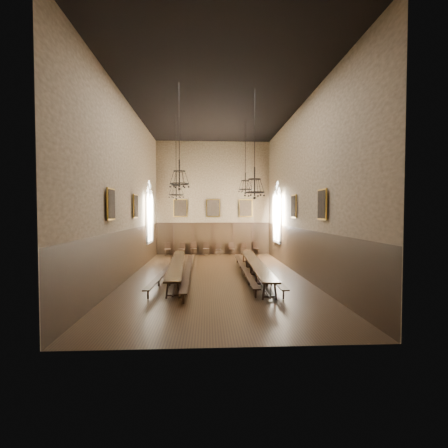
{
  "coord_description": "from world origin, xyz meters",
  "views": [
    {
      "loc": [
        -0.45,
        -16.93,
        3.37
      ],
      "look_at": [
        0.49,
        1.5,
        2.7
      ],
      "focal_mm": 26.0,
      "sensor_mm": 36.0,
      "label": 1
    }
  ],
  "objects": [
    {
      "name": "wall_right",
      "position": [
        4.51,
        0.0,
        4.5
      ],
      "size": [
        0.02,
        18.0,
        9.0
      ],
      "primitive_type": "cube",
      "color": "#937A5A",
      "rests_on": "ground"
    },
    {
      "name": "chair_3",
      "position": [
        -0.55,
        8.51,
        0.31
      ],
      "size": [
        0.51,
        0.51,
        1.04
      ],
      "rotation": [
        0.0,
        0.0,
        0.11
      ],
      "color": "black",
      "rests_on": "floor"
    },
    {
      "name": "chandelier_front_left",
      "position": [
        -1.68,
        -2.61,
        4.91
      ],
      "size": [
        0.85,
        0.85,
        4.53
      ],
      "color": "black",
      "rests_on": "ceiling"
    },
    {
      "name": "floor",
      "position": [
        0.0,
        0.0,
        -0.01
      ],
      "size": [
        9.0,
        18.0,
        0.02
      ],
      "primitive_type": "cube",
      "color": "black",
      "rests_on": "ground"
    },
    {
      "name": "portrait_left_0",
      "position": [
        -4.38,
        1.0,
        3.7
      ],
      "size": [
        0.12,
        1.0,
        1.3
      ],
      "color": "#B7882C",
      "rests_on": "wall_left"
    },
    {
      "name": "chandelier_front_right",
      "position": [
        1.71,
        -2.08,
        4.58
      ],
      "size": [
        0.94,
        0.94,
        4.88
      ],
      "color": "black",
      "rests_on": "ceiling"
    },
    {
      "name": "bench_right_outer",
      "position": [
        2.46,
        0.02,
        0.29
      ],
      "size": [
        0.36,
        10.08,
        0.45
      ],
      "rotation": [
        0.0,
        0.0,
        0.01
      ],
      "color": "black",
      "rests_on": "floor"
    },
    {
      "name": "chair_4",
      "position": [
        0.38,
        8.47,
        0.28
      ],
      "size": [
        0.48,
        0.48,
        0.93
      ],
      "rotation": [
        0.0,
        0.0,
        -0.21
      ],
      "color": "black",
      "rests_on": "floor"
    },
    {
      "name": "portrait_left_1",
      "position": [
        -4.38,
        -3.5,
        3.7
      ],
      "size": [
        0.12,
        1.0,
        1.3
      ],
      "color": "#B7882C",
      "rests_on": "wall_left"
    },
    {
      "name": "portrait_back_0",
      "position": [
        -2.6,
        8.88,
        3.7
      ],
      "size": [
        1.1,
        0.12,
        1.4
      ],
      "color": "#B7882C",
      "rests_on": "wall_back"
    },
    {
      "name": "table_left",
      "position": [
        -2.06,
        0.11,
        0.38
      ],
      "size": [
        1.23,
        9.81,
        0.76
      ],
      "rotation": [
        0.0,
        0.0,
        0.06
      ],
      "color": "black",
      "rests_on": "floor"
    },
    {
      "name": "bench_left_inner",
      "position": [
        -1.46,
        -0.25,
        0.3
      ],
      "size": [
        0.56,
        10.44,
        0.47
      ],
      "rotation": [
        0.0,
        0.0,
        0.02
      ],
      "color": "black",
      "rests_on": "floor"
    },
    {
      "name": "chandelier_back_left",
      "position": [
        -2.26,
        2.0,
        4.69
      ],
      "size": [
        0.87,
        0.87,
        4.78
      ],
      "color": "black",
      "rests_on": "ceiling"
    },
    {
      "name": "table_right",
      "position": [
        2.04,
        -0.18,
        0.39
      ],
      "size": [
        0.96,
        10.07,
        0.78
      ],
      "rotation": [
        0.0,
        0.0,
        -0.03
      ],
      "color": "black",
      "rests_on": "floor"
    },
    {
      "name": "bench_left_outer",
      "position": [
        -2.57,
        0.05,
        0.27
      ],
      "size": [
        0.71,
        9.5,
        0.43
      ],
      "rotation": [
        0.0,
        0.0,
        -0.04
      ],
      "color": "black",
      "rests_on": "floor"
    },
    {
      "name": "portrait_back_1",
      "position": [
        0.0,
        8.88,
        3.7
      ],
      "size": [
        1.1,
        0.12,
        1.4
      ],
      "color": "#B7882C",
      "rests_on": "wall_back"
    },
    {
      "name": "ceiling",
      "position": [
        0.0,
        0.0,
        9.01
      ],
      "size": [
        9.0,
        18.0,
        0.02
      ],
      "primitive_type": "cube",
      "color": "black",
      "rests_on": "ground"
    },
    {
      "name": "chair_5",
      "position": [
        1.46,
        8.53,
        0.28
      ],
      "size": [
        0.48,
        0.48,
        0.94
      ],
      "rotation": [
        0.0,
        0.0,
        0.17
      ],
      "color": "black",
      "rests_on": "floor"
    },
    {
      "name": "chair_1",
      "position": [
        -2.48,
        8.52,
        0.3
      ],
      "size": [
        0.54,
        0.54,
        0.98
      ],
      "rotation": [
        0.0,
        0.0,
        -0.28
      ],
      "color": "black",
      "rests_on": "floor"
    },
    {
      "name": "chair_7",
      "position": [
        3.41,
        8.54,
        0.31
      ],
      "size": [
        0.51,
        0.51,
        1.02
      ],
      "rotation": [
        0.0,
        0.0,
        -0.15
      ],
      "color": "black",
      "rests_on": "floor"
    },
    {
      "name": "wall_left",
      "position": [
        -4.51,
        0.0,
        4.5
      ],
      "size": [
        0.02,
        18.0,
        9.0
      ],
      "primitive_type": "cube",
      "color": "#937A5A",
      "rests_on": "ground"
    },
    {
      "name": "wall_front",
      "position": [
        0.0,
        -9.01,
        4.5
      ],
      "size": [
        9.0,
        0.02,
        9.0
      ],
      "primitive_type": "cube",
      "color": "#937A5A",
      "rests_on": "ground"
    },
    {
      "name": "chair_0",
      "position": [
        -3.57,
        8.49,
        0.3
      ],
      "size": [
        0.51,
        0.51,
        1.01
      ],
      "rotation": [
        0.0,
        0.0,
        0.15
      ],
      "color": "black",
      "rests_on": "floor"
    },
    {
      "name": "portrait_back_2",
      "position": [
        2.6,
        8.88,
        3.7
      ],
      "size": [
        1.1,
        0.12,
        1.4
      ],
      "color": "#B7882C",
      "rests_on": "wall_back"
    },
    {
      "name": "portrait_right_0",
      "position": [
        4.38,
        1.0,
        3.7
      ],
      "size": [
        0.12,
        1.0,
        1.3
      ],
      "color": "#B7882C",
      "rests_on": "wall_right"
    },
    {
      "name": "wainscot_panelling",
      "position": [
        0.0,
        0.0,
        1.25
      ],
      "size": [
        9.0,
        18.0,
        2.5
      ],
      "primitive_type": null,
      "color": "black",
      "rests_on": "floor"
    },
    {
      "name": "bench_right_inner",
      "position": [
        1.48,
        0.08,
        0.28
      ],
      "size": [
        0.38,
        9.69,
        0.44
      ],
      "rotation": [
        0.0,
        0.0,
        -0.01
      ],
      "color": "black",
      "rests_on": "floor"
    },
    {
      "name": "window_right",
      "position": [
        4.43,
        5.5,
        3.4
      ],
      "size": [
        0.2,
        2.2,
        4.6
      ],
      "primitive_type": null,
      "color": "white",
      "rests_on": "wall_right"
    },
    {
      "name": "portrait_right_1",
      "position": [
        4.38,
        -3.5,
        3.7
      ],
      "size": [
        0.12,
        1.0,
        1.3
      ],
      "color": "#B7882C",
      "rests_on": "wall_right"
    },
    {
      "name": "chair_2",
      "position": [
        -1.55,
        8.6,
        0.31
      ],
      "size": [
        0.5,
        0.5,
        1.02
      ],
      "rotation": [
        0.0,
        0.0,
        0.13
      ],
      "color": "black",
      "rests_on": "floor"
    },
    {
      "name": "chandelier_back_right",
      "position": [
        1.88,
        2.92,
        5.06
      ],
      "size": [
        0.83,
        0.83,
        4.38
      ],
      "color": "black",
      "rests_on": "ceiling"
    },
    {
      "name": "chair_6",
      "position": [
        2.42,
        8.5,
        0.28
      ],
      "size": [
        0.5,
        0.5,
        0.92
      ],
      "rotation": [
        0.0,
        0.0,
        -0.26
      ],
      "color": "black",
      "rests_on": "floor"
    },
    {
      "name": "window_left",
      "position": [
        -4.43,
        5.5,
        3.4
      ],
      "size": [
        0.2,
        2.2,
        4.6
      ],
      "primitive_type": null,
      "color": "white",
      "rests_on": "wall_left"
    },
    {
      "name": "wall_back",
      "position": [
        0.0,
        9.01,
        4.5
      ],
      "size": [
        9.0,
        0.02,
        9.0
      ],
      "primitive_type": "cube",
      "color": "#937A5A",
      "rests_on": "ground"
    }
  ]
}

